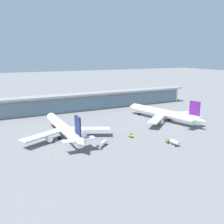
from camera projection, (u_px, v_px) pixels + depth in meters
The scene contains 9 objects.
ground_plane at pixel (123, 130), 161.98m from camera, with size 1200.00×1200.00×0.00m, color slate.
airliner_left_stand at pixel (64, 128), 144.83m from camera, with size 52.65×68.27×18.22m.
airliner_centre_stand at pixel (164, 114), 181.38m from camera, with size 51.10×67.60×18.22m.
service_truck_near_nose_yellow at pixel (131, 136), 146.78m from camera, with size 1.88×2.96×2.05m.
service_truck_under_wing_grey at pixel (102, 144), 131.42m from camera, with size 8.04×7.25×2.95m.
service_truck_mid_apron_olive at pixel (173, 142), 134.12m from camera, with size 3.22×8.78×2.95m.
terminal_building at pixel (86, 101), 217.92m from camera, with size 202.43×12.80×15.20m.
safety_cone_alpha at pixel (52, 156), 118.86m from camera, with size 0.62×0.62×0.70m.
safety_cone_bravo at pixel (66, 151), 124.83m from camera, with size 0.62×0.62×0.70m.
Camera 1 is at (-76.46, -135.42, 47.29)m, focal length 40.10 mm.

